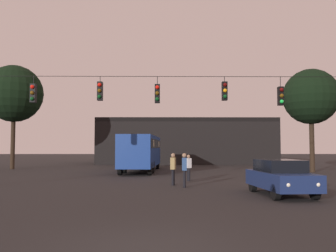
# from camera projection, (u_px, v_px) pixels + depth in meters

# --- Properties ---
(ground_plane) EXTENTS (168.00, 168.00, 0.00)m
(ground_plane) POSITION_uv_depth(u_px,v_px,m) (160.00, 171.00, 31.97)
(ground_plane) COLOR black
(ground_plane) RESTS_ON ground
(overhead_signal_span) EXTENTS (19.34, 0.44, 6.55)m
(overhead_signal_span) POSITION_uv_depth(u_px,v_px,m) (158.00, 113.00, 18.84)
(overhead_signal_span) COLOR black
(overhead_signal_span) RESTS_ON ground
(city_bus) EXTENTS (3.08, 11.12, 3.00)m
(city_bus) POSITION_uv_depth(u_px,v_px,m) (142.00, 150.00, 31.63)
(city_bus) COLOR navy
(city_bus) RESTS_ON ground
(car_near_right) EXTENTS (2.12, 4.44, 1.52)m
(car_near_right) POSITION_uv_depth(u_px,v_px,m) (281.00, 177.00, 15.92)
(car_near_right) COLOR navy
(car_near_right) RESTS_ON ground
(pedestrian_crossing_left) EXTENTS (0.32, 0.41, 1.73)m
(pedestrian_crossing_left) POSITION_uv_depth(u_px,v_px,m) (173.00, 167.00, 20.16)
(pedestrian_crossing_left) COLOR black
(pedestrian_crossing_left) RESTS_ON ground
(pedestrian_crossing_center) EXTENTS (0.35, 0.42, 1.60)m
(pedestrian_crossing_center) POSITION_uv_depth(u_px,v_px,m) (189.00, 166.00, 22.73)
(pedestrian_crossing_center) COLOR black
(pedestrian_crossing_center) RESTS_ON ground
(pedestrian_crossing_right) EXTENTS (0.26, 0.38, 1.75)m
(pedestrian_crossing_right) POSITION_uv_depth(u_px,v_px,m) (184.00, 168.00, 19.06)
(pedestrian_crossing_right) COLOR black
(pedestrian_crossing_right) RESTS_ON ground
(corner_building) EXTENTS (21.89, 12.81, 5.61)m
(corner_building) POSITION_uv_depth(u_px,v_px,m) (185.00, 142.00, 49.96)
(corner_building) COLOR black
(corner_building) RESTS_ON ground
(tree_left_silhouette) EXTENTS (5.44, 5.44, 9.91)m
(tree_left_silhouette) POSITION_uv_depth(u_px,v_px,m) (14.00, 94.00, 35.50)
(tree_left_silhouette) COLOR #2D2116
(tree_left_silhouette) RESTS_ON ground
(tree_behind_building) EXTENTS (4.63, 4.63, 8.62)m
(tree_behind_building) POSITION_uv_depth(u_px,v_px,m) (311.00, 97.00, 31.09)
(tree_behind_building) COLOR #2D2116
(tree_behind_building) RESTS_ON ground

